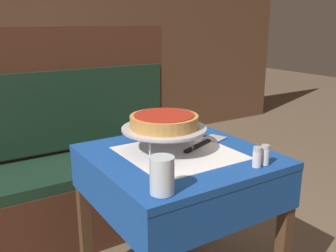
{
  "coord_description": "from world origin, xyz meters",
  "views": [
    {
      "loc": [
        -0.84,
        -1.23,
        1.26
      ],
      "look_at": [
        -0.04,
        0.02,
        0.84
      ],
      "focal_mm": 40.0,
      "sensor_mm": 36.0,
      "label": 1
    }
  ],
  "objects_px": {
    "pizza_server": "(205,143)",
    "pepper_shaker": "(265,155)",
    "water_glass_near": "(162,175)",
    "condiment_caddy": "(63,85)",
    "salt_shaker": "(257,157)",
    "dining_table_rear": "(65,103)",
    "booth_bench": "(79,177)",
    "dining_table_front": "(179,178)",
    "deep_dish_pizza": "(164,121)",
    "pizza_pan_stand": "(164,130)"
  },
  "relations": [
    {
      "from": "pizza_server",
      "to": "condiment_caddy",
      "type": "relative_size",
      "value": 1.59
    },
    {
      "from": "dining_table_rear",
      "to": "deep_dish_pizza",
      "type": "height_order",
      "value": "deep_dish_pizza"
    },
    {
      "from": "water_glass_near",
      "to": "pepper_shaker",
      "type": "distance_m",
      "value": 0.46
    },
    {
      "from": "dining_table_rear",
      "to": "condiment_caddy",
      "type": "height_order",
      "value": "condiment_caddy"
    },
    {
      "from": "pizza_server",
      "to": "condiment_caddy",
      "type": "height_order",
      "value": "condiment_caddy"
    },
    {
      "from": "salt_shaker",
      "to": "pizza_pan_stand",
      "type": "bearing_deg",
      "value": 120.84
    },
    {
      "from": "dining_table_front",
      "to": "condiment_caddy",
      "type": "relative_size",
      "value": 3.91
    },
    {
      "from": "salt_shaker",
      "to": "deep_dish_pizza",
      "type": "bearing_deg",
      "value": 120.84
    },
    {
      "from": "condiment_caddy",
      "to": "salt_shaker",
      "type": "bearing_deg",
      "value": -86.43
    },
    {
      "from": "booth_bench",
      "to": "deep_dish_pizza",
      "type": "xyz_separation_m",
      "value": [
        0.12,
        -0.78,
        0.51
      ]
    },
    {
      "from": "dining_table_rear",
      "to": "pepper_shaker",
      "type": "height_order",
      "value": "pepper_shaker"
    },
    {
      "from": "salt_shaker",
      "to": "dining_table_front",
      "type": "bearing_deg",
      "value": 118.64
    },
    {
      "from": "deep_dish_pizza",
      "to": "salt_shaker",
      "type": "relative_size",
      "value": 3.59
    },
    {
      "from": "dining_table_front",
      "to": "pizza_server",
      "type": "height_order",
      "value": "pizza_server"
    },
    {
      "from": "dining_table_rear",
      "to": "deep_dish_pizza",
      "type": "distance_m",
      "value": 1.69
    },
    {
      "from": "pizza_pan_stand",
      "to": "pepper_shaker",
      "type": "relative_size",
      "value": 4.48
    },
    {
      "from": "dining_table_front",
      "to": "condiment_caddy",
      "type": "distance_m",
      "value": 1.7
    },
    {
      "from": "deep_dish_pizza",
      "to": "pizza_server",
      "type": "distance_m",
      "value": 0.25
    },
    {
      "from": "pizza_pan_stand",
      "to": "salt_shaker",
      "type": "bearing_deg",
      "value": -59.16
    },
    {
      "from": "pizza_pan_stand",
      "to": "deep_dish_pizza",
      "type": "bearing_deg",
      "value": 63.43
    },
    {
      "from": "pizza_server",
      "to": "pepper_shaker",
      "type": "relative_size",
      "value": 3.69
    },
    {
      "from": "booth_bench",
      "to": "dining_table_rear",
      "type": "bearing_deg",
      "value": 75.97
    },
    {
      "from": "dining_table_front",
      "to": "deep_dish_pizza",
      "type": "height_order",
      "value": "deep_dish_pizza"
    },
    {
      "from": "pepper_shaker",
      "to": "pizza_server",
      "type": "bearing_deg",
      "value": 96.03
    },
    {
      "from": "dining_table_rear",
      "to": "water_glass_near",
      "type": "bearing_deg",
      "value": -98.9
    },
    {
      "from": "booth_bench",
      "to": "pizza_server",
      "type": "relative_size",
      "value": 4.69
    },
    {
      "from": "pizza_pan_stand",
      "to": "deep_dish_pizza",
      "type": "xyz_separation_m",
      "value": [
        0.0,
        0.0,
        0.04
      ]
    },
    {
      "from": "booth_bench",
      "to": "condiment_caddy",
      "type": "height_order",
      "value": "booth_bench"
    },
    {
      "from": "dining_table_rear",
      "to": "pepper_shaker",
      "type": "relative_size",
      "value": 10.71
    },
    {
      "from": "pizza_server",
      "to": "water_glass_near",
      "type": "relative_size",
      "value": 2.38
    },
    {
      "from": "deep_dish_pizza",
      "to": "salt_shaker",
      "type": "height_order",
      "value": "deep_dish_pizza"
    },
    {
      "from": "pepper_shaker",
      "to": "condiment_caddy",
      "type": "height_order",
      "value": "condiment_caddy"
    },
    {
      "from": "pepper_shaker",
      "to": "condiment_caddy",
      "type": "relative_size",
      "value": 0.43
    },
    {
      "from": "dining_table_front",
      "to": "pizza_server",
      "type": "distance_m",
      "value": 0.21
    },
    {
      "from": "dining_table_rear",
      "to": "water_glass_near",
      "type": "relative_size",
      "value": 6.91
    },
    {
      "from": "booth_bench",
      "to": "pizza_pan_stand",
      "type": "xyz_separation_m",
      "value": [
        0.12,
        -0.78,
        0.47
      ]
    },
    {
      "from": "pepper_shaker",
      "to": "condiment_caddy",
      "type": "bearing_deg",
      "value": 94.77
    },
    {
      "from": "dining_table_rear",
      "to": "pizza_pan_stand",
      "type": "height_order",
      "value": "pizza_pan_stand"
    },
    {
      "from": "water_glass_near",
      "to": "condiment_caddy",
      "type": "bearing_deg",
      "value": 81.48
    },
    {
      "from": "booth_bench",
      "to": "pizza_server",
      "type": "xyz_separation_m",
      "value": [
        0.33,
        -0.8,
        0.38
      ]
    },
    {
      "from": "pepper_shaker",
      "to": "salt_shaker",
      "type": "bearing_deg",
      "value": 180.0
    },
    {
      "from": "deep_dish_pizza",
      "to": "water_glass_near",
      "type": "distance_m",
      "value": 0.41
    },
    {
      "from": "pizza_pan_stand",
      "to": "pizza_server",
      "type": "distance_m",
      "value": 0.23
    },
    {
      "from": "deep_dish_pizza",
      "to": "water_glass_near",
      "type": "xyz_separation_m",
      "value": [
        -0.22,
        -0.34,
        -0.07
      ]
    },
    {
      "from": "pizza_pan_stand",
      "to": "dining_table_rear",
      "type": "bearing_deg",
      "value": 86.71
    },
    {
      "from": "dining_table_front",
      "to": "pizza_pan_stand",
      "type": "distance_m",
      "value": 0.22
    },
    {
      "from": "condiment_caddy",
      "to": "water_glass_near",
      "type": "bearing_deg",
      "value": -98.52
    },
    {
      "from": "booth_bench",
      "to": "water_glass_near",
      "type": "distance_m",
      "value": 1.21
    },
    {
      "from": "salt_shaker",
      "to": "pepper_shaker",
      "type": "distance_m",
      "value": 0.04
    },
    {
      "from": "salt_shaker",
      "to": "pepper_shaker",
      "type": "bearing_deg",
      "value": 0.0
    }
  ]
}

